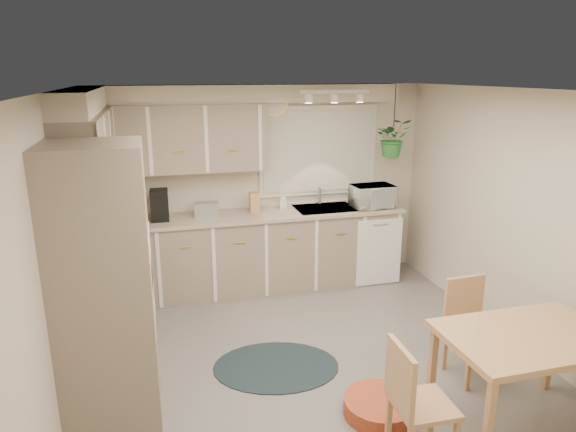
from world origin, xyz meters
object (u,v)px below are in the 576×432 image
object	(u,v)px
chair_back	(475,331)
microwave	(372,194)
dining_table	(523,381)
pet_bed	(380,407)
braided_rug	(276,366)
chair_left	(424,402)

from	to	relation	value
chair_back	microwave	distance (m)	2.34
dining_table	microwave	xyz separation A→B (m)	(0.07, 2.90, 0.73)
dining_table	pet_bed	xyz separation A→B (m)	(-0.94, 0.39, -0.31)
dining_table	braided_rug	size ratio (longest dim) A/B	1.07
chair_left	microwave	world-z (taller)	microwave
chair_left	microwave	distance (m)	3.20
pet_bed	microwave	size ratio (longest dim) A/B	1.12
chair_left	chair_back	bearing A→B (deg)	131.67
braided_rug	microwave	world-z (taller)	microwave
chair_left	chair_back	xyz separation A→B (m)	(0.90, 0.75, -0.00)
braided_rug	microwave	xyz separation A→B (m)	(1.62, 1.67, 1.10)
chair_left	pet_bed	bearing A→B (deg)	-169.14
chair_left	braided_rug	world-z (taller)	chair_left
dining_table	chair_left	world-z (taller)	chair_left
microwave	pet_bed	bearing A→B (deg)	-115.20
dining_table	chair_back	xyz separation A→B (m)	(0.04, 0.66, 0.05)
braided_rug	pet_bed	world-z (taller)	pet_bed
chair_back	braided_rug	world-z (taller)	chair_back
chair_back	braided_rug	size ratio (longest dim) A/B	0.76
dining_table	microwave	world-z (taller)	microwave
chair_back	pet_bed	xyz separation A→B (m)	(-0.98, -0.27, -0.36)
braided_rug	microwave	bearing A→B (deg)	45.84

